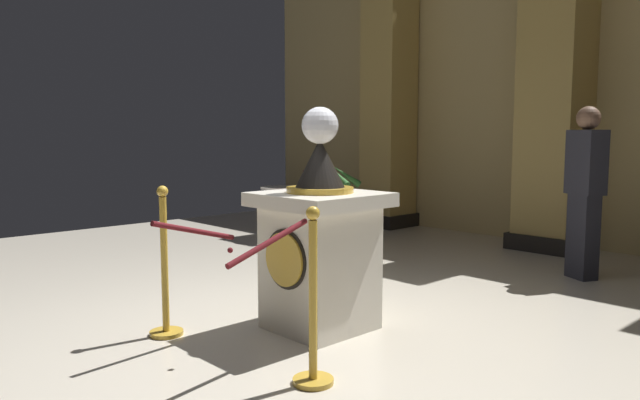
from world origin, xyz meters
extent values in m
plane|color=beige|center=(0.00, 0.00, 0.00)|extent=(11.11, 11.11, 0.00)
cube|color=tan|center=(0.00, 4.72, 2.07)|extent=(11.11, 0.16, 4.13)
cube|color=silver|center=(0.28, 0.06, 0.46)|extent=(0.65, 0.65, 0.91)
cube|color=silver|center=(0.28, 0.06, 0.96)|extent=(0.82, 0.82, 0.10)
cylinder|color=gold|center=(0.28, -0.28, 0.57)|extent=(0.38, 0.03, 0.38)
cylinder|color=black|center=(0.28, -0.27, 0.57)|extent=(0.43, 0.01, 0.43)
cylinder|color=gold|center=(0.28, 0.06, 1.03)|extent=(0.49, 0.49, 0.04)
cone|color=black|center=(0.28, 0.06, 1.23)|extent=(0.36, 0.36, 0.35)
cylinder|color=gold|center=(0.28, 0.06, 1.40)|extent=(0.03, 0.03, 0.07)
sphere|color=silver|center=(0.28, 0.06, 1.50)|extent=(0.27, 0.27, 0.27)
cylinder|color=gold|center=(-0.36, -0.85, 0.01)|extent=(0.24, 0.24, 0.03)
cylinder|color=gold|center=(-0.36, -0.85, 0.50)|extent=(0.05, 0.05, 1.00)
sphere|color=gold|center=(-0.36, -0.85, 1.04)|extent=(0.08, 0.08, 0.08)
cylinder|color=gold|center=(0.99, -0.66, 0.01)|extent=(0.24, 0.24, 0.03)
cylinder|color=gold|center=(0.99, -0.66, 0.48)|extent=(0.05, 0.05, 0.95)
sphere|color=gold|center=(0.99, -0.66, 0.99)|extent=(0.08, 0.08, 0.08)
cylinder|color=#591419|center=(-0.02, -0.80, 0.79)|extent=(0.13, 0.69, 0.21)
cylinder|color=#591419|center=(0.65, -0.71, 0.79)|extent=(0.13, 0.69, 0.21)
sphere|color=#591419|center=(0.31, -0.75, 0.70)|extent=(0.04, 0.04, 0.04)
cube|color=black|center=(-2.66, 4.30, 0.10)|extent=(0.73, 0.73, 0.20)
cube|color=tan|center=(-2.66, 4.30, 1.98)|extent=(0.63, 0.63, 3.97)
cube|color=black|center=(0.00, 4.30, 0.10)|extent=(0.82, 0.82, 0.20)
cube|color=tan|center=(0.00, 4.30, 1.98)|extent=(0.71, 0.71, 3.97)
cylinder|color=#2D2823|center=(-2.31, 2.68, 0.19)|extent=(0.53, 0.53, 0.38)
cylinder|color=brown|center=(-2.31, 2.68, 0.55)|extent=(0.08, 0.08, 0.33)
cone|color=#387533|center=(-2.09, 2.64, 0.88)|extent=(0.44, 0.18, 0.31)
cone|color=#387533|center=(-2.17, 2.85, 0.88)|extent=(0.31, 0.38, 0.37)
cone|color=#387533|center=(-2.42, 2.87, 0.88)|extent=(0.25, 0.40, 0.37)
cone|color=#387533|center=(-2.53, 2.68, 0.88)|extent=(0.45, 0.11, 0.23)
cone|color=#387533|center=(-2.39, 2.47, 0.88)|extent=(0.21, 0.42, 0.35)
cone|color=#387533|center=(-2.23, 2.48, 0.88)|extent=(0.21, 0.44, 0.32)
cube|color=#26262D|center=(0.95, 3.03, 0.42)|extent=(0.33, 0.29, 0.84)
cube|color=#26262D|center=(0.95, 3.03, 1.16)|extent=(0.42, 0.36, 0.63)
sphere|color=brown|center=(0.95, 3.03, 1.59)|extent=(0.23, 0.23, 0.23)
cylinder|color=#332D28|center=(-2.89, 2.28, 0.01)|extent=(0.35, 0.35, 0.03)
cylinder|color=#332D28|center=(-2.89, 2.28, 0.35)|extent=(0.06, 0.06, 0.71)
cylinder|color=silver|center=(-2.89, 2.28, 0.71)|extent=(0.50, 0.50, 0.03)
cylinder|color=black|center=(-2.55, 2.05, 0.23)|extent=(0.03, 0.03, 0.45)
cylinder|color=black|center=(-2.26, 1.93, 0.23)|extent=(0.03, 0.03, 0.45)
cylinder|color=black|center=(-2.43, 2.34, 0.23)|extent=(0.03, 0.03, 0.45)
cylinder|color=black|center=(-2.13, 2.22, 0.23)|extent=(0.03, 0.03, 0.45)
cube|color=maroon|center=(-2.34, 2.13, 0.48)|extent=(0.52, 0.52, 0.06)
cube|color=maroon|center=(-2.27, 2.29, 0.73)|extent=(0.39, 0.20, 0.45)
camera|label=1|loc=(3.45, -2.93, 1.44)|focal=33.83mm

